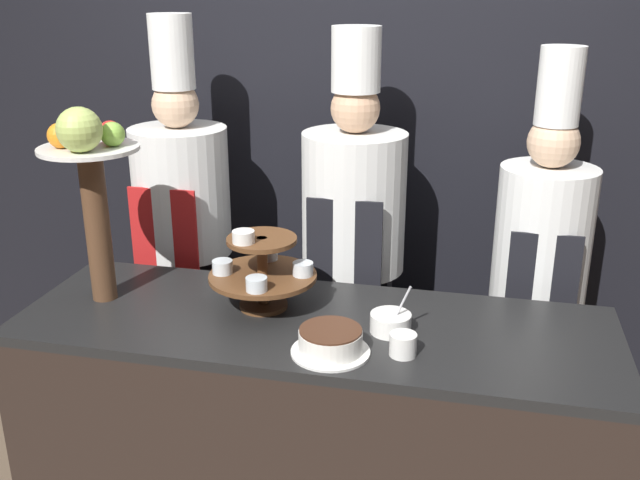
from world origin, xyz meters
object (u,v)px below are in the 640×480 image
object	(u,v)px
serving_bowl_near	(391,323)
chef_center_right	(539,269)
cup_white	(403,345)
chef_left	(184,229)
chef_center_left	(353,242)
tiered_stand	(262,269)
cake_round	(331,342)
fruit_pedestal	(89,170)

from	to	relation	value
serving_bowl_near	chef_center_right	bearing A→B (deg)	51.91
serving_bowl_near	cup_white	bearing A→B (deg)	-68.48
cup_white	chef_left	distance (m)	1.29
cup_white	chef_center_left	bearing A→B (deg)	110.91
serving_bowl_near	chef_left	world-z (taller)	chef_left
tiered_stand	chef_center_right	xyz separation A→B (m)	(0.95, 0.55, -0.13)
serving_bowl_near	chef_left	bearing A→B (deg)	147.14
chef_left	chef_center_left	world-z (taller)	chef_left
chef_center_left	chef_center_right	world-z (taller)	chef_center_left
cake_round	chef_center_left	xyz separation A→B (m)	(-0.08, 0.81, 0.02)
cup_white	chef_left	xyz separation A→B (m)	(-1.03, 0.77, 0.02)
fruit_pedestal	tiered_stand	bearing A→B (deg)	7.08
serving_bowl_near	chef_center_left	xyz separation A→B (m)	(-0.24, 0.63, 0.03)
tiered_stand	cup_white	xyz separation A→B (m)	(0.51, -0.23, -0.11)
chef_center_left	chef_left	bearing A→B (deg)	180.00
serving_bowl_near	fruit_pedestal	bearing A→B (deg)	179.23
cup_white	serving_bowl_near	size ratio (longest dim) A/B	0.50
chef_left	chef_center_left	bearing A→B (deg)	-0.00
chef_center_left	chef_center_right	distance (m)	0.74
chef_left	chef_center_left	distance (m)	0.74
tiered_stand	chef_left	bearing A→B (deg)	133.72
serving_bowl_near	cake_round	bearing A→B (deg)	-131.48
chef_left	chef_center_right	distance (m)	1.47
serving_bowl_near	chef_center_left	size ratio (longest dim) A/B	0.09
cup_white	chef_left	bearing A→B (deg)	143.17
chef_center_right	chef_center_left	bearing A→B (deg)	-180.00
serving_bowl_near	chef_center_left	world-z (taller)	chef_center_left
fruit_pedestal	cake_round	size ratio (longest dim) A/B	2.86
chef_center_left	serving_bowl_near	bearing A→B (deg)	-69.23
fruit_pedestal	cake_round	bearing A→B (deg)	-12.62
fruit_pedestal	chef_left	size ratio (longest dim) A/B	0.37
fruit_pedestal	serving_bowl_near	xyz separation A→B (m)	(1.02, -0.01, -0.44)
fruit_pedestal	serving_bowl_near	bearing A→B (deg)	-0.77
tiered_stand	chef_center_right	world-z (taller)	chef_center_right
cake_round	serving_bowl_near	bearing A→B (deg)	48.52
tiered_stand	cup_white	distance (m)	0.57
cake_round	chef_left	xyz separation A→B (m)	(-0.82, 0.81, 0.02)
cake_round	chef_center_right	distance (m)	1.04
tiered_stand	cake_round	distance (m)	0.41
fruit_pedestal	chef_center_left	distance (m)	1.08
chef_left	chef_center_left	size ratio (longest dim) A/B	1.02
cake_round	cup_white	bearing A→B (deg)	9.65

